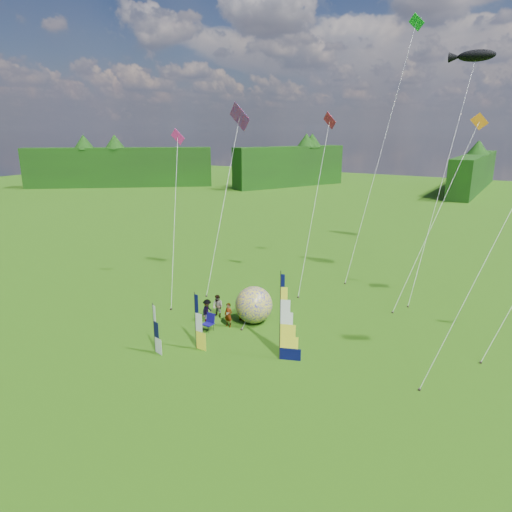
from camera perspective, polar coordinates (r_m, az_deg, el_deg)
The scene contains 18 objects.
ground at distance 24.05m, azimuth -3.12°, elevation -15.33°, with size 220.00×220.00×0.00m, color #1E490A.
treeline_ring at distance 22.26m, azimuth -3.27°, elevation -6.47°, with size 210.00×210.00×8.00m, color black, non-canonical shape.
feather_banner_main at distance 24.93m, azimuth 3.03°, elevation -7.72°, with size 1.34×0.10×4.97m, color #060938, non-canonical shape.
side_banner_left at distance 26.66m, azimuth -7.58°, elevation -8.12°, with size 0.94×0.10×3.37m, color yellow, non-canonical shape.
side_banner_far at distance 26.77m, azimuth -12.62°, elevation -8.85°, with size 0.86×0.10×2.88m, color white, non-canonical shape.
bol_inflatable at distance 30.03m, azimuth -0.27°, elevation -6.12°, with size 2.45×2.45×2.45m, color #0F0D85.
spectator_a at distance 29.59m, azimuth -3.47°, elevation -7.38°, with size 0.59×0.39×1.61m, color #66594C.
spectator_b at distance 31.09m, azimuth -4.80°, elevation -6.27°, with size 0.76×0.38×1.57m, color #66594C.
spectator_c at distance 30.52m, azimuth -6.13°, elevation -6.78°, with size 0.99×0.37×1.53m, color #66594C.
spectator_d at distance 30.39m, azimuth -1.75°, elevation -6.56°, with size 1.03×0.42×1.75m, color #66594C.
camp_chair at distance 29.14m, azimuth -6.01°, elevation -8.31°, with size 0.66×0.66×1.15m, color #0D084F, non-canonical shape.
kite_whale at distance 37.89m, azimuth 22.59°, elevation 10.61°, with size 4.23×14.46×19.59m, color black, non-canonical shape.
kite_rainbow_delta at distance 37.04m, azimuth -4.05°, elevation 8.38°, with size 6.36×12.24×15.38m, color red, non-canonical shape.
kite_parafoil at distance 24.78m, azimuth 28.14°, elevation 3.67°, with size 7.44×9.82×16.03m, color #A70007, non-canonical shape.
small_kite_red at distance 36.84m, azimuth 7.38°, elevation 7.36°, with size 3.93×10.50×14.24m, color red, non-canonical shape.
small_kite_orange at distance 34.92m, azimuth 21.77°, elevation 5.63°, with size 5.13×10.05×13.90m, color orange, non-canonical shape.
small_kite_pink at distance 34.90m, azimuth -10.18°, elevation 5.58°, with size 6.45×8.56×12.80m, color #FF2695, non-canonical shape.
small_kite_green at distance 41.08m, azimuth 15.51°, elevation 13.59°, with size 3.83×12.95×22.53m, color #10C925, non-canonical shape.
Camera 1 is at (11.93, -16.81, 12.39)m, focal length 32.00 mm.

